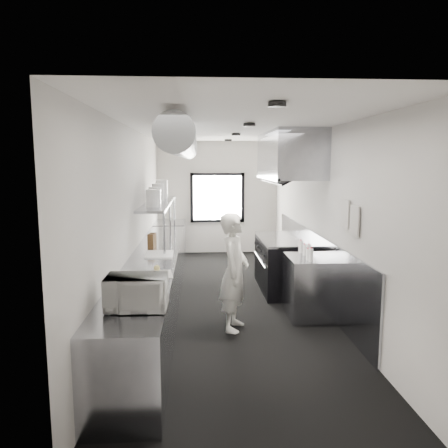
{
  "coord_description": "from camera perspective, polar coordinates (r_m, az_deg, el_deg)",
  "views": [
    {
      "loc": [
        -0.49,
        -6.77,
        2.27
      ],
      "look_at": [
        -0.09,
        -0.2,
        1.33
      ],
      "focal_mm": 34.43,
      "sensor_mm": 36.0,
      "label": 1
    }
  ],
  "objects": [
    {
      "name": "floor",
      "position": [
        7.15,
        0.62,
        -10.38
      ],
      "size": [
        3.0,
        8.0,
        0.01
      ],
      "primitive_type": "cube",
      "color": "black",
      "rests_on": "ground"
    },
    {
      "name": "ceiling",
      "position": [
        6.8,
        0.65,
        12.59
      ],
      "size": [
        3.0,
        8.0,
        0.01
      ],
      "primitive_type": "cube",
      "color": "white",
      "rests_on": "wall_back"
    },
    {
      "name": "wall_back",
      "position": [
        10.81,
        -0.89,
        3.52
      ],
      "size": [
        3.0,
        0.02,
        2.8
      ],
      "primitive_type": "cube",
      "color": "silver",
      "rests_on": "floor"
    },
    {
      "name": "wall_front",
      "position": [
        2.94,
        6.3,
        -9.18
      ],
      "size": [
        3.0,
        0.02,
        2.8
      ],
      "primitive_type": "cube",
      "color": "silver",
      "rests_on": "floor"
    },
    {
      "name": "wall_left",
      "position": [
        6.9,
        -11.9,
        0.7
      ],
      "size": [
        0.02,
        8.0,
        2.8
      ],
      "primitive_type": "cube",
      "color": "silver",
      "rests_on": "floor"
    },
    {
      "name": "wall_right",
      "position": [
        7.11,
        12.79,
        0.89
      ],
      "size": [
        0.02,
        8.0,
        2.8
      ],
      "primitive_type": "cube",
      "color": "silver",
      "rests_on": "floor"
    },
    {
      "name": "wall_cladding",
      "position": [
        7.53,
        11.8,
        -5.25
      ],
      "size": [
        0.03,
        5.5,
        1.1
      ],
      "primitive_type": "cube",
      "color": "#90939D",
      "rests_on": "wall_right"
    },
    {
      "name": "hvac_duct",
      "position": [
        7.17,
        -5.26,
        10.33
      ],
      "size": [
        0.4,
        6.4,
        0.4
      ],
      "primitive_type": "cylinder",
      "rotation": [
        1.57,
        0.0,
        0.0
      ],
      "color": "gray",
      "rests_on": "ceiling"
    },
    {
      "name": "service_window",
      "position": [
        10.78,
        -0.88,
        3.51
      ],
      "size": [
        1.36,
        0.05,
        1.25
      ],
      "color": "white",
      "rests_on": "wall_back"
    },
    {
      "name": "exhaust_hood",
      "position": [
        7.63,
        8.6,
        8.94
      ],
      "size": [
        0.81,
        2.2,
        0.88
      ],
      "color": "#90939D",
      "rests_on": "ceiling"
    },
    {
      "name": "prep_counter",
      "position": [
        6.56,
        -9.23,
        -8.1
      ],
      "size": [
        0.7,
        6.0,
        0.9
      ],
      "primitive_type": "cube",
      "color": "#90939D",
      "rests_on": "floor"
    },
    {
      "name": "pass_shelf",
      "position": [
        7.83,
        -8.63,
        2.65
      ],
      "size": [
        0.45,
        3.0,
        0.68
      ],
      "color": "#90939D",
      "rests_on": "prep_counter"
    },
    {
      "name": "range",
      "position": [
        7.83,
        7.88,
        -5.24
      ],
      "size": [
        0.88,
        1.6,
        0.94
      ],
      "color": "black",
      "rests_on": "floor"
    },
    {
      "name": "bottle_station",
      "position": [
        6.54,
        11.27,
        -8.19
      ],
      "size": [
        0.65,
        0.8,
        0.9
      ],
      "primitive_type": "cube",
      "color": "#90939D",
      "rests_on": "floor"
    },
    {
      "name": "far_work_table",
      "position": [
        10.15,
        -7.17,
        -2.26
      ],
      "size": [
        0.7,
        1.2,
        0.9
      ],
      "primitive_type": "cube",
      "color": "#90939D",
      "rests_on": "floor"
    },
    {
      "name": "notice_sheet_a",
      "position": [
        5.94,
        15.79,
        1.33
      ],
      "size": [
        0.02,
        0.28,
        0.38
      ],
      "primitive_type": "cube",
      "color": "beige",
      "rests_on": "wall_right"
    },
    {
      "name": "notice_sheet_b",
      "position": [
        5.62,
        16.94,
        0.4
      ],
      "size": [
        0.02,
        0.28,
        0.38
      ],
      "primitive_type": "cube",
      "color": "beige",
      "rests_on": "wall_right"
    },
    {
      "name": "line_cook",
      "position": [
        5.86,
        1.39,
        -6.37
      ],
      "size": [
        0.53,
        0.67,
        1.61
      ],
      "primitive_type": "imported",
      "rotation": [
        0.0,
        0.0,
        1.29
      ],
      "color": "silver",
      "rests_on": "floor"
    },
    {
      "name": "microwave",
      "position": [
        4.19,
        -11.53,
        -8.88
      ],
      "size": [
        0.53,
        0.41,
        0.32
      ],
      "primitive_type": "imported",
      "rotation": [
        0.0,
        0.0,
        -0.01
      ],
      "color": "silver",
      "rests_on": "prep_counter"
    },
    {
      "name": "deli_tub_a",
      "position": [
        4.4,
        -14.23,
        -9.56
      ],
      "size": [
        0.18,
        0.18,
        0.11
      ],
      "primitive_type": "cylinder",
      "rotation": [
        0.0,
        0.0,
        0.23
      ],
      "color": "#AEBAAC",
      "rests_on": "prep_counter"
    },
    {
      "name": "deli_tub_b",
      "position": [
        4.53,
        -14.27,
        -9.06
      ],
      "size": [
        0.16,
        0.16,
        0.11
      ],
      "primitive_type": "cylinder",
      "rotation": [
        0.0,
        0.0,
        -0.06
      ],
      "color": "#AEBAAC",
      "rests_on": "prep_counter"
    },
    {
      "name": "newspaper",
      "position": [
        5.39,
        -8.66,
        -6.64
      ],
      "size": [
        0.38,
        0.44,
        0.01
      ],
      "primitive_type": "cube",
      "rotation": [
        0.0,
        0.0,
        0.15
      ],
      "color": "silver",
      "rests_on": "prep_counter"
    },
    {
      "name": "small_plate",
      "position": [
        5.52,
        -8.9,
        -6.29
      ],
      "size": [
        0.22,
        0.22,
        0.01
      ],
      "primitive_type": "cylinder",
      "rotation": [
        0.0,
        0.0,
        -0.37
      ],
      "color": "silver",
      "rests_on": "prep_counter"
    },
    {
      "name": "pastry",
      "position": [
        5.51,
        -8.91,
        -5.81
      ],
      "size": [
        0.08,
        0.08,
        0.08
      ],
      "primitive_type": "sphere",
      "color": "#D7C770",
      "rests_on": "small_plate"
    },
    {
      "name": "cutting_board",
      "position": [
        6.54,
        -8.57,
        -3.98
      ],
      "size": [
        0.41,
        0.54,
        0.02
      ],
      "primitive_type": "cube",
      "rotation": [
        0.0,
        0.0,
        0.02
      ],
      "color": "white",
      "rests_on": "prep_counter"
    },
    {
      "name": "knife_block",
      "position": [
        7.09,
        -9.53,
        -2.19
      ],
      "size": [
        0.13,
        0.23,
        0.23
      ],
      "primitive_type": "cube",
      "rotation": [
        0.0,
        0.0,
        -0.17
      ],
      "color": "brown",
      "rests_on": "prep_counter"
    },
    {
      "name": "plate_stack_a",
      "position": [
        6.98,
        -9.37,
        3.41
      ],
      "size": [
        0.29,
        0.29,
        0.28
      ],
      "primitive_type": "cylinder",
      "rotation": [
        0.0,
        0.0,
        -0.23
      ],
      "color": "silver",
      "rests_on": "pass_shelf"
    },
    {
      "name": "plate_stack_b",
      "position": [
        7.51,
        -9.12,
        3.78
      ],
      "size": [
        0.29,
        0.29,
        0.29
      ],
      "primitive_type": "cylinder",
      "rotation": [
        0.0,
        0.0,
        -0.36
      ],
      "color": "silver",
      "rests_on": "pass_shelf"
    },
    {
      "name": "plate_stack_c",
      "position": [
        8.05,
        -8.75,
        4.19
      ],
      "size": [
        0.25,
        0.25,
        0.32
      ],
      "primitive_type": "cylinder",
      "rotation": [
        0.0,
        0.0,
        -0.14
      ],
      "color": "silver",
      "rests_on": "pass_shelf"
    },
    {
      "name": "plate_stack_d",
      "position": [
        8.63,
        -8.29,
        4.6
      ],
      "size": [
        0.25,
        0.25,
        0.36
      ],
      "primitive_type": "cylinder",
      "rotation": [
        0.0,
        0.0,
        0.05
      ],
      "color": "silver",
      "rests_on": "pass_shelf"
    },
    {
      "name": "squeeze_bottle_a",
      "position": [
        6.12,
        11.47,
        -4.09
      ],
      "size": [
        0.07,
        0.07,
        0.19
      ],
      "primitive_type": "cylinder",
      "rotation": [
        0.0,
        0.0,
        -0.23
      ],
      "color": "white",
      "rests_on": "bottle_station"
    },
    {
      "name": "squeeze_bottle_b",
      "position": [
        6.23,
        11.06,
        -4.0
      ],
      "size": [
        0.07,
        0.07,
        0.16
      ],
      "primitive_type": "cylinder",
      "rotation": [
        0.0,
        0.0,
        0.4
      ],
      "color": "white",
      "rests_on": "bottle_station"
    },
    {
      "name": "squeeze_bottle_c",
      "position": [
        6.43,
        11.19,
        -3.49
      ],
      "size": [
        0.08,
        0.08,
        0.19
      ],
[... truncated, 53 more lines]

